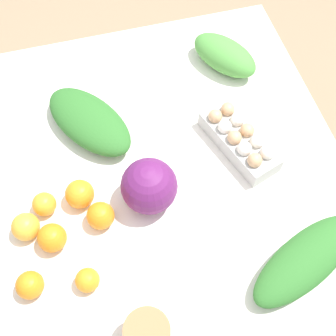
% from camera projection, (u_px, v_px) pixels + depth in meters
% --- Properties ---
extents(ground_plane, '(8.00, 8.00, 0.00)m').
position_uv_depth(ground_plane, '(168.00, 258.00, 2.08)').
color(ground_plane, '#937A5B').
extents(dining_table, '(1.25, 1.08, 0.76)m').
position_uv_depth(dining_table, '(168.00, 186.00, 1.50)').
color(dining_table, silver).
rests_on(dining_table, ground_plane).
extents(cabbage_purple, '(0.16, 0.16, 0.16)m').
position_uv_depth(cabbage_purple, '(149.00, 186.00, 1.30)').
color(cabbage_purple, '#601E5B').
rests_on(cabbage_purple, dining_table).
extents(egg_carton, '(0.30, 0.19, 0.09)m').
position_uv_depth(egg_carton, '(240.00, 139.00, 1.43)').
color(egg_carton, '#B7B7B2').
rests_on(egg_carton, dining_table).
extents(paper_bag, '(0.11, 0.11, 0.10)m').
position_uv_depth(paper_bag, '(147.00, 335.00, 1.13)').
color(paper_bag, '#997047').
rests_on(paper_bag, dining_table).
extents(greens_bunch_beet_tops, '(0.37, 0.32, 0.09)m').
position_uv_depth(greens_bunch_beet_tops, '(89.00, 121.00, 1.46)').
color(greens_bunch_beet_tops, '#2D6B28').
rests_on(greens_bunch_beet_tops, dining_table).
extents(greens_bunch_chard, '(0.28, 0.24, 0.10)m').
position_uv_depth(greens_bunch_chard, '(225.00, 55.00, 1.60)').
color(greens_bunch_chard, '#4C933D').
rests_on(greens_bunch_chard, dining_table).
extents(greens_bunch_kale, '(0.27, 0.39, 0.08)m').
position_uv_depth(greens_bunch_kale, '(306.00, 260.00, 1.24)').
color(greens_bunch_kale, '#2D6B28').
rests_on(greens_bunch_kale, dining_table).
extents(orange_0, '(0.08, 0.08, 0.08)m').
position_uv_depth(orange_0, '(52.00, 238.00, 1.27)').
color(orange_0, orange).
rests_on(orange_0, dining_table).
extents(orange_1, '(0.06, 0.06, 0.06)m').
position_uv_depth(orange_1, '(87.00, 280.00, 1.22)').
color(orange_1, orange).
rests_on(orange_1, dining_table).
extents(orange_2, '(0.08, 0.08, 0.08)m').
position_uv_depth(orange_2, '(101.00, 216.00, 1.30)').
color(orange_2, orange).
rests_on(orange_2, dining_table).
extents(orange_3, '(0.07, 0.07, 0.07)m').
position_uv_depth(orange_3, '(30.00, 285.00, 1.20)').
color(orange_3, orange).
rests_on(orange_3, dining_table).
extents(orange_4, '(0.08, 0.08, 0.08)m').
position_uv_depth(orange_4, '(26.00, 227.00, 1.28)').
color(orange_4, '#F9A833').
rests_on(orange_4, dining_table).
extents(orange_5, '(0.08, 0.08, 0.08)m').
position_uv_depth(orange_5, '(80.00, 194.00, 1.33)').
color(orange_5, orange).
rests_on(orange_5, dining_table).
extents(orange_6, '(0.07, 0.07, 0.07)m').
position_uv_depth(orange_6, '(44.00, 204.00, 1.33)').
color(orange_6, orange).
rests_on(orange_6, dining_table).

